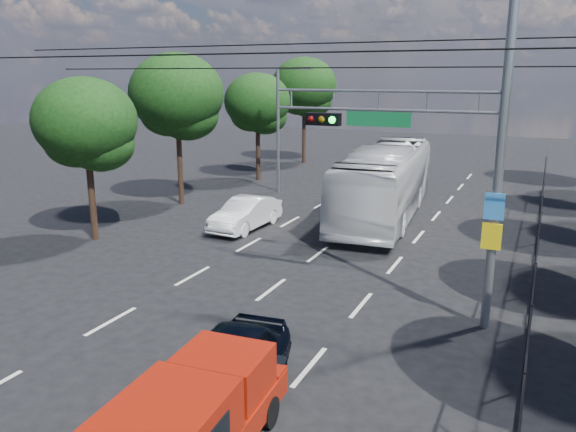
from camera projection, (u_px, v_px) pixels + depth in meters
The scene contains 14 objects.
ground at pixel (88, 428), 10.90m from camera, with size 120.00×120.00×0.00m, color black.
lane_markings at pixel (336, 241), 23.22m from camera, with size 6.12×38.00×0.01m.
signal_mast at pixel (452, 132), 14.50m from camera, with size 6.43×0.39×9.50m.
streetlight_left at pixel (281, 124), 31.88m from camera, with size 2.09×0.22×7.08m.
utility_wires at pixel (282, 56), 16.91m from camera, with size 22.00×5.04×0.74m.
fence_right at pixel (537, 253), 18.27m from camera, with size 0.06×34.03×2.00m.
tree_left_b at pixel (87, 129), 22.34m from camera, with size 4.08×4.08×6.63m.
tree_left_c at pixel (177, 101), 28.54m from camera, with size 4.80×4.80×7.80m.
tree_left_d at pixel (258, 106), 35.59m from camera, with size 4.20×4.20×6.83m.
tree_left_e at pixel (305, 90), 42.51m from camera, with size 4.92×4.92×7.99m.
red_pickup at pixel (195, 418), 9.68m from camera, with size 2.04×4.79×1.74m.
navy_hatchback at pixel (224, 372), 11.52m from camera, with size 1.79×4.44×1.51m, color black.
white_bus at pixel (385, 182), 26.68m from camera, with size 2.87×12.27×3.42m, color silver.
white_van at pixel (246, 214), 24.87m from camera, with size 1.47×4.20×1.39m, color white.
Camera 1 is at (7.54, -7.04, 6.68)m, focal length 35.00 mm.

